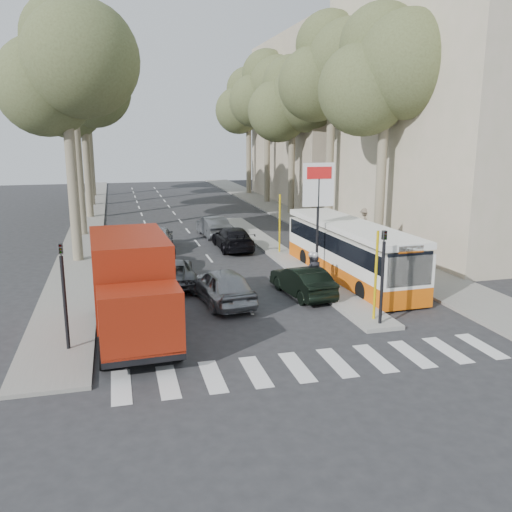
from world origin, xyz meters
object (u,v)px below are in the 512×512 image
Objects in this scene: motorcycle at (313,274)px; silver_hatchback at (222,286)px; dark_hatchback at (302,281)px; city_bus at (350,249)px; red_truck at (132,286)px.

silver_hatchback is at bearing -173.56° from motorcycle.
motorcycle is at bearing 178.86° from silver_hatchback.
city_bus reaches higher than dark_hatchback.
motorcycle is at bearing -159.08° from dark_hatchback.
city_bus is at bearing -153.63° from dark_hatchback.
dark_hatchback is (3.57, 0.14, -0.10)m from silver_hatchback.
silver_hatchback is 1.11× the size of dark_hatchback.
motorcycle is (4.17, 0.46, 0.11)m from silver_hatchback.
red_truck is at bearing 31.39° from silver_hatchback.
silver_hatchback is at bearing 36.07° from red_truck.
city_bus reaches higher than silver_hatchback.
motorcycle reaches higher than silver_hatchback.
motorcycle is (0.60, 0.33, 0.21)m from dark_hatchback.
dark_hatchback is at bearing -148.21° from city_bus.
motorcycle is at bearing -147.01° from city_bus.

